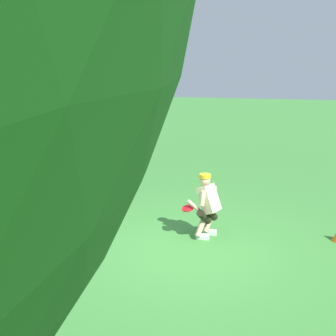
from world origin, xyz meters
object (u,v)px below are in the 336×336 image
dog (131,143)px  frisbee_held (188,208)px  person (207,204)px  frisbee_flying (137,133)px

dog → frisbee_held: dog is taller
person → dog: 2.28m
person → frisbee_held: person is taller
frisbee_flying → frisbee_held: (-1.27, 0.91, -1.31)m
person → frisbee_flying: size_ratio=4.83×
frisbee_flying → frisbee_held: 2.04m
dog → frisbee_held: (-1.46, 1.05, -1.04)m
frisbee_held → person: bearing=-167.2°
frisbee_held → dog: bearing=-35.7°
dog → frisbee_flying: bearing=-8.3°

